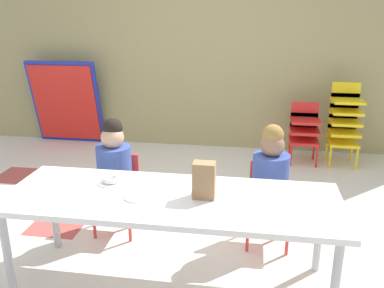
{
  "coord_description": "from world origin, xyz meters",
  "views": [
    {
      "loc": [
        0.64,
        -2.75,
        1.66
      ],
      "look_at": [
        0.27,
        -0.35,
        0.87
      ],
      "focal_mm": 37.83,
      "sensor_mm": 36.0,
      "label": 1
    }
  ],
  "objects_px": {
    "seated_child_middle_seat": "(270,175)",
    "kid_chair_yellow_stack": "(344,120)",
    "seated_child_near_camera": "(115,166)",
    "paper_bag_brown": "(204,180)",
    "kid_chair_red_stack": "(304,129)",
    "folded_activity_table": "(66,103)",
    "donut_powdered_loose": "(201,193)",
    "paper_plate_near_edge": "(112,182)",
    "craft_table": "(171,204)",
    "paper_plate_center_table": "(138,196)",
    "donut_powdered_on_plate": "(112,179)"
  },
  "relations": [
    {
      "from": "donut_powdered_on_plate",
      "to": "seated_child_near_camera",
      "type": "bearing_deg",
      "value": 107.41
    },
    {
      "from": "kid_chair_red_stack",
      "to": "folded_activity_table",
      "type": "xyz_separation_m",
      "value": [
        -2.98,
        0.25,
        0.14
      ]
    },
    {
      "from": "paper_plate_near_edge",
      "to": "craft_table",
      "type": "bearing_deg",
      "value": -17.89
    },
    {
      "from": "seated_child_middle_seat",
      "to": "paper_plate_near_edge",
      "type": "height_order",
      "value": "seated_child_middle_seat"
    },
    {
      "from": "seated_child_near_camera",
      "to": "kid_chair_yellow_stack",
      "type": "distance_m",
      "value": 2.73
    },
    {
      "from": "folded_activity_table",
      "to": "paper_plate_near_edge",
      "type": "xyz_separation_m",
      "value": [
        1.52,
        -2.53,
        0.08
      ]
    },
    {
      "from": "paper_bag_brown",
      "to": "kid_chair_yellow_stack",
      "type": "bearing_deg",
      "value": 62.12
    },
    {
      "from": "kid_chair_yellow_stack",
      "to": "paper_plate_center_table",
      "type": "bearing_deg",
      "value": -124.05
    },
    {
      "from": "seated_child_middle_seat",
      "to": "kid_chair_yellow_stack",
      "type": "distance_m",
      "value": 2.03
    },
    {
      "from": "kid_chair_red_stack",
      "to": "folded_activity_table",
      "type": "distance_m",
      "value": 2.99
    },
    {
      "from": "paper_bag_brown",
      "to": "paper_plate_near_edge",
      "type": "relative_size",
      "value": 1.22
    },
    {
      "from": "seated_child_near_camera",
      "to": "paper_bag_brown",
      "type": "distance_m",
      "value": 0.95
    },
    {
      "from": "seated_child_middle_seat",
      "to": "seated_child_near_camera",
      "type": "bearing_deg",
      "value": 180.0
    },
    {
      "from": "seated_child_near_camera",
      "to": "donut_powdered_loose",
      "type": "relative_size",
      "value": 7.44
    },
    {
      "from": "paper_bag_brown",
      "to": "paper_plate_center_table",
      "type": "distance_m",
      "value": 0.4
    },
    {
      "from": "craft_table",
      "to": "paper_plate_near_edge",
      "type": "distance_m",
      "value": 0.44
    },
    {
      "from": "seated_child_near_camera",
      "to": "kid_chair_yellow_stack",
      "type": "height_order",
      "value": "seated_child_near_camera"
    },
    {
      "from": "paper_plate_near_edge",
      "to": "donut_powdered_loose",
      "type": "distance_m",
      "value": 0.6
    },
    {
      "from": "seated_child_near_camera",
      "to": "kid_chair_red_stack",
      "type": "height_order",
      "value": "seated_child_near_camera"
    },
    {
      "from": "kid_chair_yellow_stack",
      "to": "donut_powdered_on_plate",
      "type": "distance_m",
      "value": 2.95
    },
    {
      "from": "seated_child_middle_seat",
      "to": "kid_chair_yellow_stack",
      "type": "relative_size",
      "value": 1.0
    },
    {
      "from": "folded_activity_table",
      "to": "paper_plate_center_table",
      "type": "bearing_deg",
      "value": -57.15
    },
    {
      "from": "kid_chair_red_stack",
      "to": "folded_activity_table",
      "type": "relative_size",
      "value": 0.63
    },
    {
      "from": "seated_child_middle_seat",
      "to": "paper_bag_brown",
      "type": "xyz_separation_m",
      "value": [
        -0.41,
        -0.56,
        0.17
      ]
    },
    {
      "from": "kid_chair_red_stack",
      "to": "paper_bag_brown",
      "type": "height_order",
      "value": "paper_bag_brown"
    },
    {
      "from": "seated_child_near_camera",
      "to": "paper_plate_near_edge",
      "type": "xyz_separation_m",
      "value": [
        0.14,
        -0.44,
        0.06
      ]
    },
    {
      "from": "kid_chair_red_stack",
      "to": "kid_chair_yellow_stack",
      "type": "relative_size",
      "value": 0.74
    },
    {
      "from": "kid_chair_yellow_stack",
      "to": "donut_powdered_loose",
      "type": "height_order",
      "value": "kid_chair_yellow_stack"
    },
    {
      "from": "donut_powdered_loose",
      "to": "paper_plate_near_edge",
      "type": "bearing_deg",
      "value": 170.74
    },
    {
      "from": "paper_bag_brown",
      "to": "donut_powdered_loose",
      "type": "distance_m",
      "value": 0.1
    },
    {
      "from": "craft_table",
      "to": "seated_child_near_camera",
      "type": "relative_size",
      "value": 2.19
    },
    {
      "from": "seated_child_middle_seat",
      "to": "kid_chair_red_stack",
      "type": "relative_size",
      "value": 1.35
    },
    {
      "from": "seated_child_middle_seat",
      "to": "kid_chair_red_stack",
      "type": "distance_m",
      "value": 1.89
    },
    {
      "from": "folded_activity_table",
      "to": "donut_powdered_on_plate",
      "type": "bearing_deg",
      "value": -59.0
    },
    {
      "from": "folded_activity_table",
      "to": "donut_powdered_on_plate",
      "type": "height_order",
      "value": "folded_activity_table"
    },
    {
      "from": "craft_table",
      "to": "donut_powdered_on_plate",
      "type": "height_order",
      "value": "donut_powdered_on_plate"
    },
    {
      "from": "paper_plate_center_table",
      "to": "folded_activity_table",
      "type": "bearing_deg",
      "value": 122.85
    },
    {
      "from": "kid_chair_yellow_stack",
      "to": "folded_activity_table",
      "type": "height_order",
      "value": "folded_activity_table"
    },
    {
      "from": "seated_child_near_camera",
      "to": "paper_bag_brown",
      "type": "height_order",
      "value": "seated_child_near_camera"
    },
    {
      "from": "paper_plate_center_table",
      "to": "donut_powdered_on_plate",
      "type": "height_order",
      "value": "donut_powdered_on_plate"
    },
    {
      "from": "paper_plate_center_table",
      "to": "donut_powdered_loose",
      "type": "relative_size",
      "value": 1.46
    },
    {
      "from": "paper_bag_brown",
      "to": "paper_plate_near_edge",
      "type": "distance_m",
      "value": 0.63
    },
    {
      "from": "folded_activity_table",
      "to": "paper_plate_near_edge",
      "type": "distance_m",
      "value": 2.95
    },
    {
      "from": "craft_table",
      "to": "paper_plate_near_edge",
      "type": "relative_size",
      "value": 11.17
    },
    {
      "from": "seated_child_near_camera",
      "to": "paper_bag_brown",
      "type": "bearing_deg",
      "value": -36.89
    },
    {
      "from": "seated_child_near_camera",
      "to": "kid_chair_yellow_stack",
      "type": "xyz_separation_m",
      "value": [
        2.02,
        1.83,
        -0.04
      ]
    },
    {
      "from": "paper_plate_near_edge",
      "to": "paper_plate_center_table",
      "type": "relative_size",
      "value": 1.0
    },
    {
      "from": "paper_plate_near_edge",
      "to": "donut_powdered_loose",
      "type": "bearing_deg",
      "value": -9.26
    },
    {
      "from": "kid_chair_red_stack",
      "to": "donut_powdered_on_plate",
      "type": "relative_size",
      "value": 5.55
    },
    {
      "from": "craft_table",
      "to": "donut_powdered_loose",
      "type": "bearing_deg",
      "value": 11.86
    }
  ]
}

